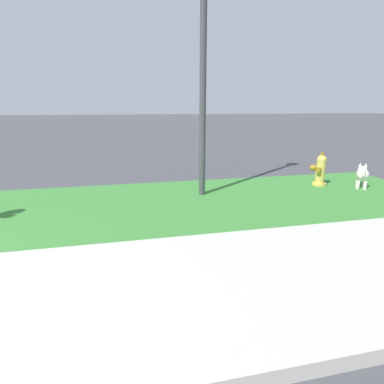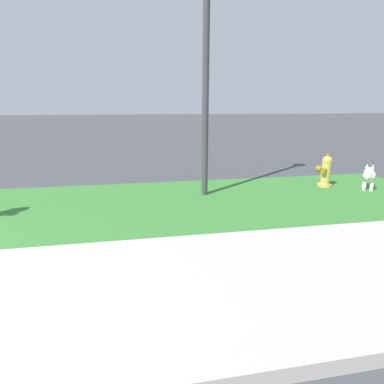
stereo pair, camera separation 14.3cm
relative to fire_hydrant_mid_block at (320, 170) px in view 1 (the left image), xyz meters
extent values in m
cylinder|color=gold|center=(0.00, -0.01, -0.29)|extent=(0.27, 0.27, 0.05)
cylinder|color=gold|center=(0.00, -0.01, -0.03)|extent=(0.18, 0.18, 0.47)
sphere|color=gold|center=(0.00, -0.01, 0.21)|extent=(0.18, 0.18, 0.18)
cube|color=olive|center=(0.00, -0.01, 0.32)|extent=(0.08, 0.08, 0.06)
cylinder|color=olive|center=(-0.10, -0.09, 0.03)|extent=(0.13, 0.13, 0.09)
cylinder|color=olive|center=(0.11, 0.08, 0.03)|extent=(0.13, 0.13, 0.09)
cylinder|color=olive|center=(-0.08, 0.10, 0.03)|extent=(0.16, 0.15, 0.12)
ellipsoid|color=silver|center=(0.67, -0.37, -0.04)|extent=(0.36, 0.38, 0.22)
sphere|color=silver|center=(0.80, -0.21, 0.00)|extent=(0.18, 0.18, 0.18)
sphere|color=black|center=(0.85, -0.14, -0.01)|extent=(0.03, 0.03, 0.03)
cone|color=silver|center=(0.76, -0.17, 0.11)|extent=(0.09, 0.09, 0.08)
cone|color=silver|center=(0.84, -0.23, 0.11)|extent=(0.09, 0.09, 0.08)
cylinder|color=silver|center=(0.69, -0.25, -0.23)|extent=(0.06, 0.06, 0.16)
cylinder|color=silver|center=(0.78, -0.33, -0.23)|extent=(0.06, 0.06, 0.16)
cylinder|color=silver|center=(0.57, -0.41, -0.23)|extent=(0.06, 0.06, 0.16)
cylinder|color=silver|center=(0.66, -0.48, -0.23)|extent=(0.06, 0.06, 0.16)
cylinder|color=silver|center=(0.57, -0.51, 0.02)|extent=(0.05, 0.05, 0.12)
cylinder|color=#3D3D42|center=(-2.46, -0.13, 1.91)|extent=(0.11, 0.11, 4.45)
camera|label=1|loc=(-3.75, -5.16, 1.22)|focal=28.00mm
camera|label=2|loc=(-3.61, -5.19, 1.22)|focal=28.00mm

